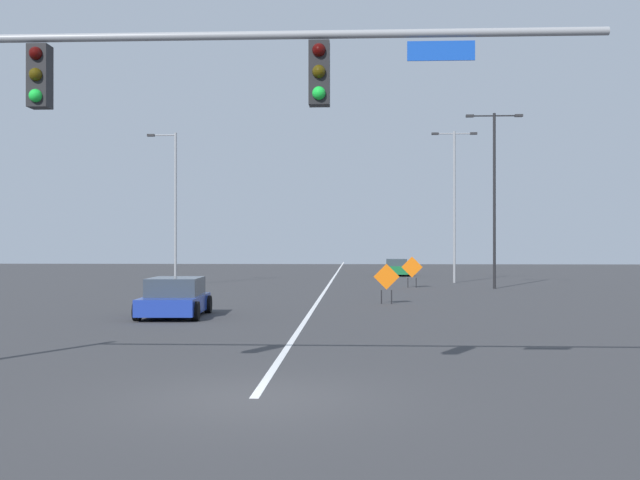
# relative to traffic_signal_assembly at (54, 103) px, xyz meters

# --- Properties ---
(ground) EXTENTS (162.90, 162.90, 0.00)m
(ground) POSITION_rel_traffic_signal_assembly_xyz_m (3.35, 0.01, -4.90)
(ground) COLOR #38383A
(road_centre_stripe) EXTENTS (0.16, 90.50, 0.01)m
(road_centre_stripe) POSITION_rel_traffic_signal_assembly_xyz_m (3.35, 45.26, -4.90)
(road_centre_stripe) COLOR white
(road_centre_stripe) RESTS_ON ground
(traffic_signal_assembly) EXTENTS (14.14, 0.44, 6.38)m
(traffic_signal_assembly) POSITION_rel_traffic_signal_assembly_xyz_m (0.00, 0.00, 0.00)
(traffic_signal_assembly) COLOR gray
(traffic_signal_assembly) RESTS_ON ground
(street_lamp_near_left) EXTENTS (2.92, 0.24, 9.77)m
(street_lamp_near_left) POSITION_rel_traffic_signal_assembly_xyz_m (11.35, 37.55, 0.71)
(street_lamp_near_left) COLOR gray
(street_lamp_near_left) RESTS_ON ground
(street_lamp_far_right) EXTENTS (3.17, 0.24, 9.87)m
(street_lamp_far_right) POSITION_rel_traffic_signal_assembly_xyz_m (12.79, 31.20, 0.78)
(street_lamp_far_right) COLOR black
(street_lamp_far_right) RESTS_ON ground
(street_lamp_far_left) EXTENTS (1.82, 0.24, 9.31)m
(street_lamp_far_left) POSITION_rel_traffic_signal_assembly_xyz_m (-6.11, 34.10, 0.17)
(street_lamp_far_left) COLOR gray
(street_lamp_far_left) RESTS_ON ground
(construction_sign_right_lane) EXTENTS (1.21, 0.14, 1.79)m
(construction_sign_right_lane) POSITION_rel_traffic_signal_assembly_xyz_m (8.24, 32.03, -3.80)
(construction_sign_right_lane) COLOR orange
(construction_sign_right_lane) RESTS_ON ground
(construction_sign_median_far) EXTENTS (1.09, 0.06, 1.69)m
(construction_sign_median_far) POSITION_rel_traffic_signal_assembly_xyz_m (6.31, 20.03, -3.85)
(construction_sign_median_far) COLOR orange
(construction_sign_median_far) RESTS_ON ground
(car_blue_mid) EXTENTS (2.31, 4.18, 1.35)m
(car_blue_mid) POSITION_rel_traffic_signal_assembly_xyz_m (-1.29, 14.06, -4.26)
(car_blue_mid) COLOR #1E389E
(car_blue_mid) RESTS_ON ground
(car_green_far) EXTENTS (2.17, 3.92, 1.33)m
(car_green_far) POSITION_rel_traffic_signal_assembly_xyz_m (8.19, 48.10, -4.29)
(car_green_far) COLOR #196B38
(car_green_far) RESTS_ON ground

